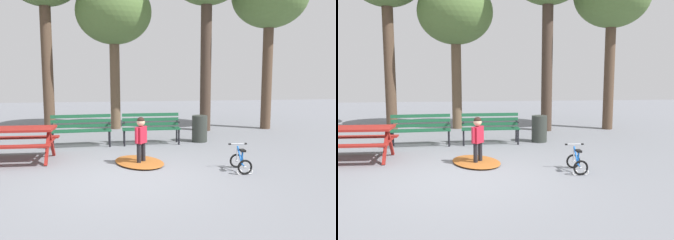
% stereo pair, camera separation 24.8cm
% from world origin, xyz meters
% --- Properties ---
extents(ground, '(36.00, 36.00, 0.00)m').
position_xyz_m(ground, '(0.00, 0.00, 0.00)').
color(ground, slate).
extents(picnic_table, '(1.82, 1.36, 0.79)m').
position_xyz_m(picnic_table, '(-2.46, 1.63, 0.59)').
color(picnic_table, maroon).
rests_on(picnic_table, ground).
extents(park_bench_far_left, '(1.63, 0.56, 0.85)m').
position_xyz_m(park_bench_far_left, '(-1.12, 3.16, 0.51)').
color(park_bench_far_left, '#195133').
rests_on(park_bench_far_left, ground).
extents(park_bench_left, '(1.60, 0.46, 0.85)m').
position_xyz_m(park_bench_left, '(0.78, 3.24, 0.51)').
color(park_bench_left, '#195133').
rests_on(park_bench_left, ground).
extents(child_standing, '(0.29, 0.33, 1.05)m').
position_xyz_m(child_standing, '(0.35, 0.96, 0.61)').
color(child_standing, black).
rests_on(child_standing, ground).
extents(kids_bicycle, '(0.39, 0.57, 0.54)m').
position_xyz_m(kids_bicycle, '(2.32, 0.16, 0.20)').
color(kids_bicycle, black).
rests_on(kids_bicycle, ground).
extents(leaf_pile, '(1.46, 1.66, 0.07)m').
position_xyz_m(leaf_pile, '(0.31, 1.08, 0.04)').
color(leaf_pile, '#9E5623').
rests_on(leaf_pile, ground).
extents(trash_bin, '(0.44, 0.44, 0.76)m').
position_xyz_m(trash_bin, '(2.20, 3.34, 0.38)').
color(trash_bin, '#2D332D').
rests_on(trash_bin, ground).
extents(tree_center, '(2.60, 2.60, 5.15)m').
position_xyz_m(tree_center, '(-0.20, 6.15, 3.99)').
color(tree_center, brown).
rests_on(tree_center, ground).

